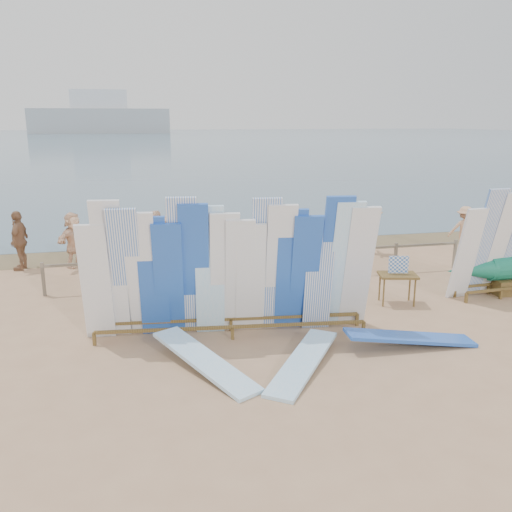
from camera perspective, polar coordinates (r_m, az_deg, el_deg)
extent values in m
plane|color=tan|center=(12.79, 4.44, -6.38)|extent=(160.00, 160.00, 0.00)
cube|color=#3F5C71|center=(139.53, -11.87, 12.03)|extent=(320.00, 240.00, 0.02)
cube|color=brown|center=(19.49, -1.91, 0.86)|extent=(40.00, 2.60, 0.01)
cube|color=#999EA3|center=(191.59, -16.07, 13.49)|extent=(45.00, 8.00, 8.00)
cube|color=silver|center=(191.70, -16.21, 15.58)|extent=(18.00, 6.00, 6.00)
cube|color=gray|center=(15.31, 1.14, 0.26)|extent=(12.00, 0.06, 0.06)
cube|color=gray|center=(15.14, -21.48, -2.28)|extent=(0.08, 0.08, 0.90)
cube|color=gray|center=(14.96, -13.90, -1.89)|extent=(0.08, 0.08, 0.90)
cube|color=gray|center=(15.05, -6.27, -1.45)|extent=(0.08, 0.08, 0.90)
cube|color=gray|center=(15.40, 1.13, -1.01)|extent=(0.08, 0.08, 0.90)
cube|color=gray|center=(16.00, 8.09, -0.57)|extent=(0.08, 0.08, 0.90)
cube|color=gray|center=(16.81, 14.47, -0.16)|extent=(0.08, 0.08, 0.90)
cube|color=gray|center=(17.81, 20.19, 0.20)|extent=(0.08, 0.08, 0.90)
cube|color=brown|center=(11.41, -2.50, -7.48)|extent=(5.62, 0.73, 0.07)
cube|color=brown|center=(11.86, -2.66, -6.63)|extent=(5.62, 0.73, 0.07)
cube|color=white|center=(11.49, -16.51, -2.73)|extent=(0.66, 0.61, 2.51)
cube|color=white|center=(11.37, -15.04, -1.53)|extent=(0.68, 0.79, 3.00)
cube|color=white|center=(11.34, -13.46, -1.87)|extent=(0.70, 0.96, 2.84)
cube|color=white|center=(11.32, -11.88, -2.05)|extent=(0.69, 0.85, 2.75)
cube|color=blue|center=(11.31, -10.76, -2.25)|extent=(0.67, 0.75, 2.66)
cube|color=blue|center=(11.31, -9.16, -2.54)|extent=(0.68, 0.83, 2.53)
cube|color=white|center=(11.23, -7.62, -1.25)|extent=(0.69, 0.87, 3.04)
cube|color=blue|center=(11.24, -6.49, -1.53)|extent=(0.69, 0.92, 2.91)
cube|color=#9CD6FB|center=(11.25, -4.89, -1.65)|extent=(0.67, 0.68, 2.85)
cube|color=white|center=(11.28, -3.30, -1.94)|extent=(0.68, 0.81, 2.71)
cube|color=white|center=(11.32, -1.72, -2.22)|extent=(0.69, 0.87, 2.57)
cube|color=white|center=(11.35, -0.60, -2.42)|extent=(0.68, 0.79, 2.48)
cube|color=white|center=(11.32, 0.97, -1.12)|extent=(0.68, 0.82, 2.99)
cube|color=white|center=(11.38, 2.52, -1.39)|extent=(0.69, 0.89, 2.86)
cube|color=blue|center=(11.43, 3.62, -1.60)|extent=(0.68, 0.82, 2.76)
cube|color=blue|center=(11.50, 5.14, -1.87)|extent=(0.69, 0.89, 2.63)
cube|color=white|center=(11.57, 6.66, -1.96)|extent=(0.66, 0.63, 2.57)
cube|color=blue|center=(11.59, 8.19, -0.84)|extent=(0.70, 0.96, 3.02)
cube|color=#9CD6FB|center=(11.66, 9.23, -1.07)|extent=(0.70, 0.95, 2.90)
cube|color=white|center=(11.76, 10.69, -1.29)|extent=(0.70, 0.94, 2.79)
cube|color=brown|center=(15.24, 24.43, -3.21)|extent=(2.10, 0.20, 0.06)
cube|color=brown|center=(15.57, 23.33, -2.74)|extent=(2.10, 0.20, 0.06)
cube|color=white|center=(14.56, 21.29, 0.18)|extent=(0.62, 0.66, 2.41)
cube|color=white|center=(14.82, 22.89, 1.19)|extent=(0.63, 0.82, 2.88)
cube|color=white|center=(15.15, 24.33, 1.08)|extent=(0.63, 0.84, 2.76)
cube|color=brown|center=(15.76, 24.45, -2.90)|extent=(0.56, 0.67, 0.40)
cone|color=#167D5F|center=(15.06, 21.61, -1.36)|extent=(1.33, 0.63, 0.62)
cube|color=brown|center=(13.87, 14.70, -1.96)|extent=(1.05, 0.85, 0.05)
cube|color=white|center=(13.80, 14.77, -0.88)|extent=(0.48, 0.15, 0.43)
cube|color=#9CD6FB|center=(10.21, -5.41, -11.92)|extent=(1.75, 2.64, 0.40)
cube|color=blue|center=(11.59, 15.88, -9.14)|extent=(2.72, 0.76, 0.39)
cube|color=#9CD6FB|center=(10.31, 4.96, -11.65)|extent=(2.05, 2.51, 0.24)
cube|color=red|center=(16.02, 1.98, -0.89)|extent=(0.63, 0.59, 0.05)
cube|color=red|center=(16.16, 1.63, 0.28)|extent=(0.57, 0.26, 0.55)
cube|color=red|center=(17.01, 5.21, 0.01)|extent=(0.70, 0.66, 0.05)
cube|color=red|center=(17.15, 4.77, 1.15)|extent=(0.60, 0.31, 0.58)
cube|color=red|center=(16.94, 6.02, 0.73)|extent=(0.62, 0.85, 0.57)
cube|color=red|center=(17.12, 5.52, 2.13)|extent=(0.49, 0.26, 0.36)
imported|color=tan|center=(20.08, 21.07, 2.65)|extent=(1.12, 0.82, 1.60)
imported|color=tan|center=(16.14, -15.27, 0.89)|extent=(0.99, 0.82, 1.83)
imported|color=#8C6042|center=(17.96, -23.63, 1.51)|extent=(0.68, 1.14, 1.82)
imported|color=#8C6042|center=(16.61, 3.13, 1.84)|extent=(1.18, 1.01, 1.88)
imported|color=beige|center=(17.74, -18.64, 1.65)|extent=(1.38, 1.59, 1.73)
imported|color=tan|center=(18.94, 12.18, 2.69)|extent=(0.73, 1.14, 1.64)
imported|color=beige|center=(16.59, -10.63, 1.54)|extent=(0.94, 0.94, 1.85)
imported|color=beige|center=(17.66, 1.20, 2.36)|extent=(1.43, 1.57, 1.73)
imported|color=tan|center=(17.27, -8.80, 1.79)|extent=(1.15, 0.74, 1.66)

